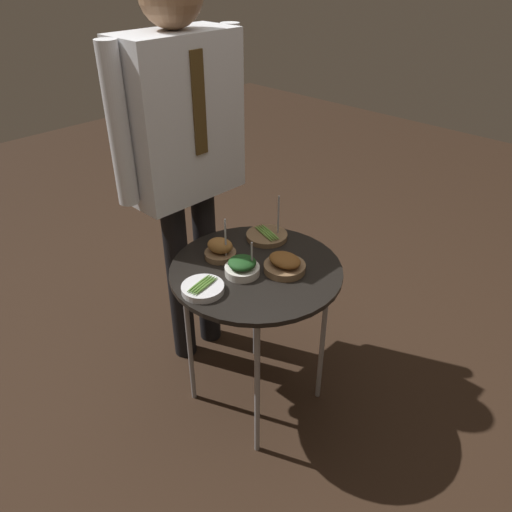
# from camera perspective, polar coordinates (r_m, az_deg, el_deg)

# --- Properties ---
(ground_plane) EXTENTS (8.00, 8.00, 0.00)m
(ground_plane) POSITION_cam_1_polar(r_m,az_deg,el_deg) (2.21, -0.00, -15.69)
(ground_plane) COLOR black
(serving_cart) EXTENTS (0.62, 0.62, 0.66)m
(serving_cart) POSITION_cam_1_polar(r_m,az_deg,el_deg) (1.81, -0.00, -2.71)
(serving_cart) COLOR black
(serving_cart) RESTS_ON ground_plane
(bowl_roast_back_right) EXTENTS (0.15, 0.15, 0.06)m
(bowl_roast_back_right) POSITION_cam_1_polar(r_m,az_deg,el_deg) (1.76, 3.30, -0.96)
(bowl_roast_back_right) COLOR brown
(bowl_roast_back_right) RESTS_ON serving_cart
(bowl_roast_center) EXTENTS (0.12, 0.12, 0.17)m
(bowl_roast_center) POSITION_cam_1_polar(r_m,az_deg,el_deg) (1.83, -4.10, 0.77)
(bowl_roast_center) COLOR brown
(bowl_roast_center) RESTS_ON serving_cart
(bowl_spinach_far_rim) EXTENTS (0.12, 0.12, 0.13)m
(bowl_spinach_far_rim) POSITION_cam_1_polar(r_m,az_deg,el_deg) (1.74, -1.58, -1.27)
(bowl_spinach_far_rim) COLOR silver
(bowl_spinach_far_rim) RESTS_ON serving_cart
(bowl_asparagus_mid_right) EXTENTS (0.16, 0.16, 0.18)m
(bowl_asparagus_mid_right) POSITION_cam_1_polar(r_m,az_deg,el_deg) (1.96, 1.27, 2.36)
(bowl_asparagus_mid_right) COLOR brown
(bowl_asparagus_mid_right) RESTS_ON serving_cart
(bowl_asparagus_front_right) EXTENTS (0.14, 0.14, 0.03)m
(bowl_asparagus_front_right) POSITION_cam_1_polar(r_m,az_deg,el_deg) (1.67, -6.11, -3.68)
(bowl_asparagus_front_right) COLOR silver
(bowl_asparagus_front_right) RESTS_ON serving_cart
(waiter_figure) EXTENTS (0.59, 0.22, 1.61)m
(waiter_figure) POSITION_cam_1_polar(r_m,az_deg,el_deg) (1.95, -8.44, 13.18)
(waiter_figure) COLOR black
(waiter_figure) RESTS_ON ground_plane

